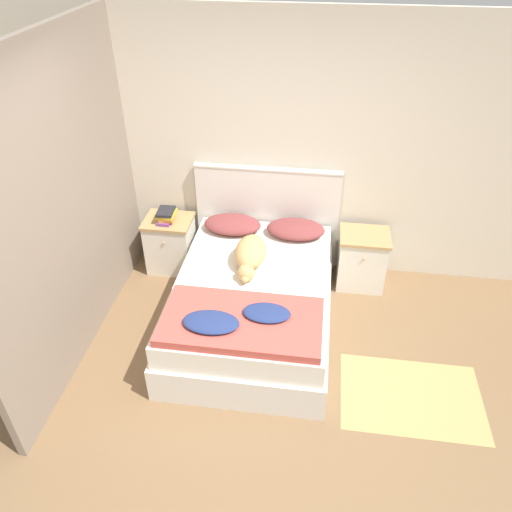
# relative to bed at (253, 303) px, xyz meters

# --- Properties ---
(ground_plane) EXTENTS (16.00, 16.00, 0.00)m
(ground_plane) POSITION_rel_bed_xyz_m (0.09, -1.06, -0.27)
(ground_plane) COLOR brown
(wall_back) EXTENTS (9.00, 0.06, 2.55)m
(wall_back) POSITION_rel_bed_xyz_m (0.09, 1.07, 1.01)
(wall_back) COLOR beige
(wall_back) RESTS_ON ground_plane
(wall_side_left) EXTENTS (0.06, 3.10, 2.55)m
(wall_side_left) POSITION_rel_bed_xyz_m (-1.42, -0.01, 1.01)
(wall_side_left) COLOR gray
(wall_side_left) RESTS_ON ground_plane
(bed) EXTENTS (1.37, 1.94, 0.55)m
(bed) POSITION_rel_bed_xyz_m (0.00, 0.00, 0.00)
(bed) COLOR silver
(bed) RESTS_ON ground_plane
(headboard) EXTENTS (1.45, 0.06, 1.13)m
(headboard) POSITION_rel_bed_xyz_m (0.00, 0.99, 0.32)
(headboard) COLOR silver
(headboard) RESTS_ON ground_plane
(nightstand_left) EXTENTS (0.48, 0.41, 0.59)m
(nightstand_left) POSITION_rel_bed_xyz_m (-0.98, 0.77, 0.03)
(nightstand_left) COLOR silver
(nightstand_left) RESTS_ON ground_plane
(nightstand_right) EXTENTS (0.48, 0.41, 0.59)m
(nightstand_right) POSITION_rel_bed_xyz_m (0.98, 0.77, 0.03)
(nightstand_right) COLOR silver
(nightstand_right) RESTS_ON ground_plane
(pillow_left) EXTENTS (0.56, 0.36, 0.14)m
(pillow_left) POSITION_rel_bed_xyz_m (-0.31, 0.74, 0.35)
(pillow_left) COLOR brown
(pillow_left) RESTS_ON bed
(pillow_right) EXTENTS (0.56, 0.36, 0.14)m
(pillow_right) POSITION_rel_bed_xyz_m (0.31, 0.74, 0.35)
(pillow_right) COLOR brown
(pillow_right) RESTS_ON bed
(quilt) EXTENTS (1.23, 0.66, 0.12)m
(quilt) POSITION_rel_bed_xyz_m (-0.01, -0.60, 0.32)
(quilt) COLOR #BC4C42
(quilt) RESTS_ON bed
(dog) EXTENTS (0.28, 0.67, 0.23)m
(dog) POSITION_rel_bed_xyz_m (-0.05, 0.21, 0.38)
(dog) COLOR tan
(dog) RESTS_ON bed
(book_stack) EXTENTS (0.18, 0.23, 0.12)m
(book_stack) POSITION_rel_bed_xyz_m (-0.98, 0.75, 0.38)
(book_stack) COLOR #703D7F
(book_stack) RESTS_ON nightstand_left
(rug) EXTENTS (1.11, 0.77, 0.00)m
(rug) POSITION_rel_bed_xyz_m (1.36, -0.64, -0.27)
(rug) COLOR tan
(rug) RESTS_ON ground_plane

